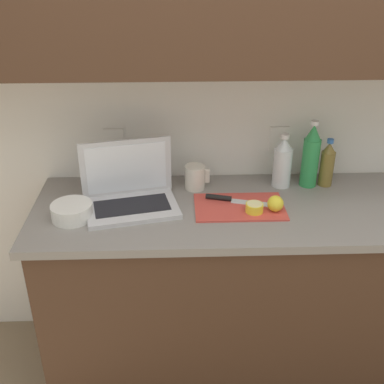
# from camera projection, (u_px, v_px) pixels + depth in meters

# --- Properties ---
(ground_plane) EXTENTS (12.00, 12.00, 0.00)m
(ground_plane) POSITION_uv_depth(u_px,v_px,m) (261.00, 358.00, 2.44)
(ground_plane) COLOR #847056
(ground_plane) RESTS_ON ground
(wall_back) EXTENTS (5.20, 0.38, 2.60)m
(wall_back) POSITION_uv_depth(u_px,v_px,m) (278.00, 30.00, 1.91)
(wall_back) COLOR white
(wall_back) RESTS_ON ground_plane
(counter_unit) EXTENTS (2.04, 0.61, 0.89)m
(counter_unit) POSITION_uv_depth(u_px,v_px,m) (273.00, 286.00, 2.23)
(counter_unit) COLOR #472D1E
(counter_unit) RESTS_ON ground_plane
(laptop) EXTENTS (0.42, 0.32, 0.26)m
(laptop) POSITION_uv_depth(u_px,v_px,m) (130.00, 191.00, 2.01)
(laptop) COLOR silver
(laptop) RESTS_ON counter_unit
(cutting_board) EXTENTS (0.37, 0.23, 0.01)m
(cutting_board) POSITION_uv_depth(u_px,v_px,m) (239.00, 207.00, 2.01)
(cutting_board) COLOR #D1473D
(cutting_board) RESTS_ON counter_unit
(knife) EXTENTS (0.30, 0.11, 0.02)m
(knife) POSITION_uv_depth(u_px,v_px,m) (229.00, 199.00, 2.04)
(knife) COLOR silver
(knife) RESTS_ON cutting_board
(lemon_half_cut) EXTENTS (0.07, 0.07, 0.04)m
(lemon_half_cut) POSITION_uv_depth(u_px,v_px,m) (254.00, 208.00, 1.96)
(lemon_half_cut) COLOR yellow
(lemon_half_cut) RESTS_ON cutting_board
(lemon_whole_beside) EXTENTS (0.07, 0.07, 0.07)m
(lemon_whole_beside) POSITION_uv_depth(u_px,v_px,m) (275.00, 204.00, 1.96)
(lemon_whole_beside) COLOR yellow
(lemon_whole_beside) RESTS_ON cutting_board
(bottle_green_soda) EXTENTS (0.06, 0.06, 0.22)m
(bottle_green_soda) POSITION_uv_depth(u_px,v_px,m) (327.00, 164.00, 2.15)
(bottle_green_soda) COLOR olive
(bottle_green_soda) RESTS_ON counter_unit
(bottle_oil_tall) EXTENTS (0.08, 0.08, 0.31)m
(bottle_oil_tall) POSITION_uv_depth(u_px,v_px,m) (311.00, 156.00, 2.13)
(bottle_oil_tall) COLOR #2D934C
(bottle_oil_tall) RESTS_ON counter_unit
(bottle_water_clear) EXTENTS (0.08, 0.08, 0.25)m
(bottle_water_clear) POSITION_uv_depth(u_px,v_px,m) (283.00, 163.00, 2.14)
(bottle_water_clear) COLOR silver
(bottle_water_clear) RESTS_ON counter_unit
(measuring_cup) EXTENTS (0.11, 0.09, 0.11)m
(measuring_cup) POSITION_uv_depth(u_px,v_px,m) (195.00, 177.00, 2.14)
(measuring_cup) COLOR silver
(measuring_cup) RESTS_ON counter_unit
(bowl_white) EXTENTS (0.17, 0.17, 0.06)m
(bowl_white) POSITION_uv_depth(u_px,v_px,m) (72.00, 211.00, 1.92)
(bowl_white) COLOR white
(bowl_white) RESTS_ON counter_unit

